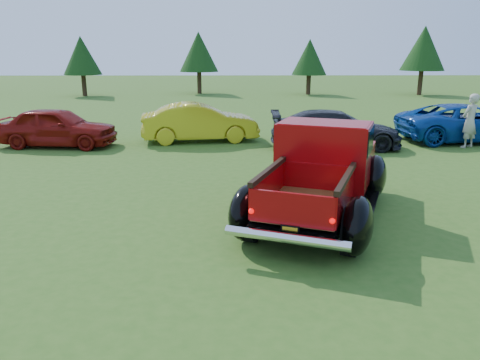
{
  "coord_description": "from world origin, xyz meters",
  "views": [
    {
      "loc": [
        -0.16,
        -8.88,
        3.55
      ],
      "look_at": [
        -0.03,
        0.2,
        1.02
      ],
      "focal_mm": 35.0,
      "sensor_mm": 36.0,
      "label": 1
    }
  ],
  "objects": [
    {
      "name": "tree_west",
      "position": [
        -12.0,
        29.0,
        3.11
      ],
      "size": [
        2.94,
        2.94,
        4.6
      ],
      "color": "#332114",
      "rests_on": "ground"
    },
    {
      "name": "show_car_grey",
      "position": [
        3.64,
        8.29,
        0.7
      ],
      "size": [
        4.9,
        2.17,
        1.4
      ],
      "primitive_type": "imported",
      "rotation": [
        0.0,
        0.0,
        1.53
      ],
      "color": "black",
      "rests_on": "ground"
    },
    {
      "name": "show_car_yellow",
      "position": [
        -1.5,
        9.7,
        0.76
      ],
      "size": [
        4.78,
        2.28,
        1.51
      ],
      "primitive_type": "imported",
      "rotation": [
        0.0,
        0.0,
        1.72
      ],
      "color": "gold",
      "rests_on": "ground"
    },
    {
      "name": "tree_mid_right",
      "position": [
        6.0,
        30.0,
        2.97
      ],
      "size": [
        2.82,
        2.82,
        4.4
      ],
      "color": "#332114",
      "rests_on": "ground"
    },
    {
      "name": "pickup_truck",
      "position": [
        1.84,
        1.21,
        0.97
      ],
      "size": [
        4.09,
        5.84,
        2.04
      ],
      "rotation": [
        0.0,
        0.0,
        -0.37
      ],
      "color": "black",
      "rests_on": "ground"
    },
    {
      "name": "spectator",
      "position": [
        8.62,
        8.3,
        1.0
      ],
      "size": [
        0.87,
        0.79,
        2.01
      ],
      "primitive_type": "imported",
      "rotation": [
        0.0,
        0.0,
        3.69
      ],
      "color": "#B0AC99",
      "rests_on": "ground"
    },
    {
      "name": "show_car_blue",
      "position": [
        9.14,
        9.55,
        0.74
      ],
      "size": [
        5.51,
        2.85,
        1.48
      ],
      "primitive_type": "imported",
      "rotation": [
        0.0,
        0.0,
        1.65
      ],
      "color": "navy",
      "rests_on": "ground"
    },
    {
      "name": "show_car_red",
      "position": [
        -6.82,
        8.72,
        0.74
      ],
      "size": [
        4.53,
        2.2,
        1.49
      ],
      "primitive_type": "imported",
      "rotation": [
        0.0,
        0.0,
        1.47
      ],
      "color": "maroon",
      "rests_on": "ground"
    },
    {
      "name": "tree_mid_left",
      "position": [
        -3.0,
        31.0,
        3.38
      ],
      "size": [
        3.2,
        3.2,
        5.0
      ],
      "color": "#332114",
      "rests_on": "ground"
    },
    {
      "name": "ground",
      "position": [
        0.0,
        0.0,
        0.0
      ],
      "size": [
        120.0,
        120.0,
        0.0
      ],
      "primitive_type": "plane",
      "color": "#325A19",
      "rests_on": "ground"
    },
    {
      "name": "tree_east",
      "position": [
        15.0,
        29.5,
        3.66
      ],
      "size": [
        3.46,
        3.46,
        5.4
      ],
      "color": "#332114",
      "rests_on": "ground"
    }
  ]
}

